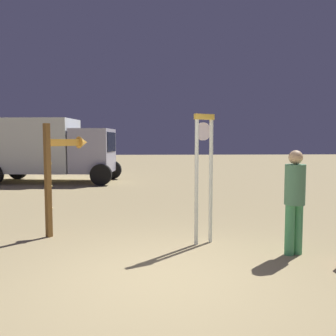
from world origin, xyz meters
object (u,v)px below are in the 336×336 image
Objects in this scene: person_near_clock at (295,197)px; arrow_sign at (62,162)px; standing_clock at (204,168)px; box_truck_near at (39,147)px.

arrow_sign is at bearing 159.46° from person_near_clock.
standing_clock is 11.60m from box_truck_near.
person_near_clock is at bearing -26.87° from standing_clock.
person_near_clock is (4.15, -1.55, -0.49)m from arrow_sign.
arrow_sign is at bearing -70.58° from box_truck_near.
standing_clock is 1.07× the size of arrow_sign.
arrow_sign is 0.33× the size of box_truck_near.
box_truck_near reaches higher than arrow_sign.
arrow_sign is (-2.74, 0.84, 0.07)m from standing_clock.
person_near_clock is 12.98m from box_truck_near.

